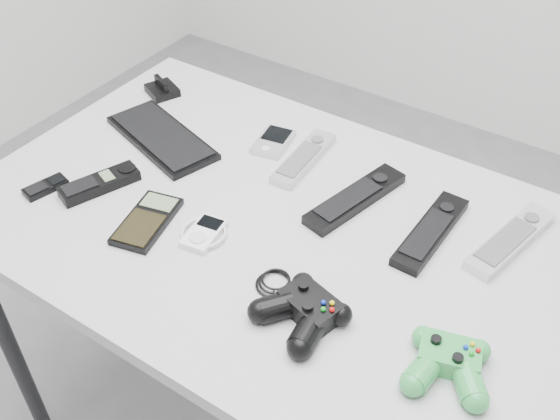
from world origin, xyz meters
The scene contains 14 objects.
desk centered at (-0.03, 0.04, 0.72)m, with size 1.17×0.75×0.78m.
pda_keyboard centered at (-0.38, 0.12, 0.79)m, with size 0.28×0.12×0.02m, color black.
dock_bracket centered at (-0.51, 0.27, 0.80)m, with size 0.07×0.06×0.04m, color black.
pda centered at (-0.17, 0.24, 0.79)m, with size 0.07×0.10×0.02m, color #B6B5BD.
remote_silver_a centered at (-0.08, 0.23, 0.80)m, with size 0.05×0.20×0.02m, color #B6B5BD.
remote_black_a centered at (0.07, 0.17, 0.80)m, with size 0.06×0.24×0.02m, color black.
remote_black_b centered at (0.23, 0.17, 0.80)m, with size 0.05×0.23×0.02m, color black.
remote_silver_b centered at (0.36, 0.22, 0.80)m, with size 0.05×0.23×0.02m, color silver.
mobile_phone centered at (-0.46, -0.14, 0.79)m, with size 0.04×0.09×0.01m, color black.
cordless_handset centered at (-0.38, -0.07, 0.80)m, with size 0.05×0.16×0.02m, color black.
calculator centered at (-0.22, -0.10, 0.79)m, with size 0.08×0.15×0.02m, color black.
mp3_player centered at (-0.11, -0.07, 0.79)m, with size 0.08×0.09×0.02m, color white.
controller_black centered at (0.14, -0.13, 0.81)m, with size 0.23×0.14×0.05m, color black, non-canonical shape.
controller_green centered at (0.37, -0.10, 0.81)m, with size 0.13×0.14×0.04m, color #268C45, non-canonical shape.
Camera 1 is at (0.49, -0.72, 1.62)m, focal length 42.00 mm.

